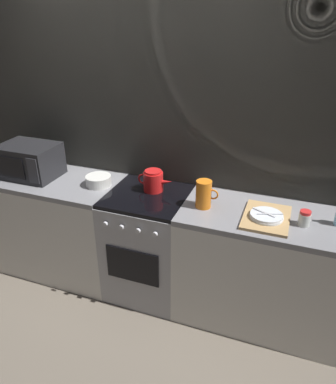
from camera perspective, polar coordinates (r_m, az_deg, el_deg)
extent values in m
plane|color=#6B6054|center=(3.28, -2.86, -14.52)|extent=(8.00, 8.00, 0.00)
cube|color=#B2AD9E|center=(2.92, -0.89, 7.61)|extent=(3.60, 0.05, 2.40)
cube|color=silver|center=(2.90, -1.05, 7.47)|extent=(3.58, 0.01, 2.39)
cube|color=silver|center=(3.42, -17.12, -4.98)|extent=(1.20, 0.60, 0.86)
cube|color=gray|center=(3.21, -18.19, 1.87)|extent=(1.20, 0.60, 0.04)
cube|color=#9E9EA3|center=(3.01, -3.05, -8.28)|extent=(0.60, 0.60, 0.87)
cube|color=black|center=(2.77, -3.27, -0.65)|extent=(0.59, 0.59, 0.03)
cube|color=black|center=(2.78, -5.57, -11.40)|extent=(0.42, 0.01, 0.28)
cylinder|color=#B7B7BC|center=(2.66, -9.76, -4.96)|extent=(0.04, 0.02, 0.04)
cylinder|color=#B7B7BC|center=(2.60, -7.29, -5.51)|extent=(0.04, 0.02, 0.04)
cylinder|color=#B7B7BC|center=(2.55, -4.72, -6.07)|extent=(0.04, 0.02, 0.04)
cylinder|color=#B7B7BC|center=(2.51, -2.05, -6.63)|extent=(0.04, 0.02, 0.04)
cube|color=silver|center=(2.84, 14.28, -11.76)|extent=(1.20, 0.60, 0.86)
cube|color=gray|center=(2.59, 15.39, -3.92)|extent=(1.20, 0.60, 0.04)
cube|color=black|center=(3.23, -20.69, 4.60)|extent=(0.46, 0.34, 0.27)
cube|color=black|center=(3.15, -23.43, 3.54)|extent=(0.28, 0.01, 0.17)
cube|color=#333338|center=(3.01, -20.31, 3.05)|extent=(0.09, 0.01, 0.21)
cylinder|color=red|center=(2.79, -2.31, 1.64)|extent=(0.15, 0.15, 0.15)
cylinder|color=red|center=(2.76, -2.34, 3.20)|extent=(0.13, 0.13, 0.02)
cone|color=red|center=(2.75, -0.19, 1.58)|extent=(0.10, 0.04, 0.05)
torus|color=red|center=(2.82, -3.91, 2.03)|extent=(0.08, 0.01, 0.08)
cylinder|color=silver|center=(2.94, -10.76, 1.75)|extent=(0.20, 0.20, 0.08)
cylinder|color=orange|center=(2.56, 5.56, -0.33)|extent=(0.11, 0.11, 0.20)
torus|color=orange|center=(2.54, 7.03, -0.37)|extent=(0.08, 0.01, 0.08)
cube|color=tan|center=(2.53, 15.06, -3.85)|extent=(0.30, 0.40, 0.02)
cylinder|color=silver|center=(2.51, 15.06, -3.73)|extent=(0.22, 0.22, 0.01)
cylinder|color=silver|center=(2.50, 15.09, -3.46)|extent=(0.21, 0.21, 0.01)
cylinder|color=silver|center=(2.49, 15.58, -3.31)|extent=(0.16, 0.07, 0.01)
cube|color=silver|center=(2.50, 14.70, -3.06)|extent=(0.16, 0.09, 0.00)
cylinder|color=silver|center=(2.52, 20.45, -4.02)|extent=(0.08, 0.08, 0.08)
cylinder|color=red|center=(2.49, 20.64, -2.99)|extent=(0.07, 0.07, 0.02)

